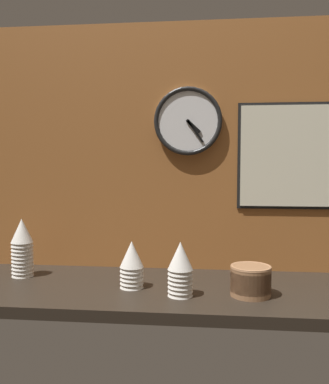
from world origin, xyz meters
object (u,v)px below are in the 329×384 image
(cup_stack_center, at_px, (132,264))
(wall_clock, at_px, (188,121))
(cup_stack_center_right, at_px, (180,269))
(cup_stack_far_left, at_px, (22,247))
(bowl_stack_right, at_px, (251,280))
(menu_board, at_px, (291,156))

(cup_stack_center, height_order, wall_clock, wall_clock)
(cup_stack_center, xyz_separation_m, cup_stack_center_right, (0.18, -0.07, 0.01))
(cup_stack_center, relative_size, cup_stack_center_right, 0.92)
(cup_stack_far_left, distance_m, bowl_stack_right, 0.91)
(cup_stack_center_right, relative_size, bowl_stack_right, 1.34)
(cup_stack_center_right, xyz_separation_m, wall_clock, (0.01, 0.35, 0.54))
(cup_stack_far_left, distance_m, menu_board, 1.16)
(cup_stack_center_right, bearing_deg, cup_stack_far_left, 164.54)
(wall_clock, bearing_deg, bowl_stack_right, -53.62)
(cup_stack_center_right, distance_m, bowl_stack_right, 0.25)
(cup_stack_center_right, distance_m, menu_board, 0.68)
(cup_stack_center, relative_size, cup_stack_far_left, 0.74)
(menu_board, bearing_deg, bowl_stack_right, -120.28)
(wall_clock, bearing_deg, menu_board, 1.20)
(wall_clock, bearing_deg, cup_stack_far_left, -165.99)
(cup_stack_center_right, xyz_separation_m, menu_board, (0.43, 0.35, 0.39))
(bowl_stack_right, xyz_separation_m, menu_board, (0.19, 0.33, 0.43))
(wall_clock, height_order, menu_board, wall_clock)
(cup_stack_center_right, bearing_deg, cup_stack_center, 157.90)
(cup_stack_far_left, bearing_deg, bowl_stack_right, -9.70)
(bowl_stack_right, bearing_deg, cup_stack_center, 173.70)
(wall_clock, relative_size, menu_board, 0.65)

